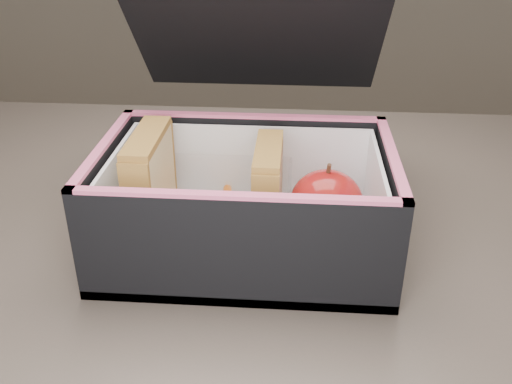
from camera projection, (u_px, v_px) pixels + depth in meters
The scene contains 8 objects.
kitchen_table at pixel (248, 288), 0.71m from camera, with size 1.20×0.80×0.75m.
lunch_bag at pixel (246, 193), 0.60m from camera, with size 0.30×0.33×0.26m.
plastic_tub at pixel (210, 208), 0.61m from camera, with size 0.17×0.12×0.07m, color white, non-canonical shape.
sandwich_left at pixel (151, 185), 0.60m from camera, with size 0.03×0.10×0.12m.
sandwich_right at pixel (268, 194), 0.59m from camera, with size 0.03×0.09×0.11m.
carrot_sticks at pixel (209, 225), 0.61m from camera, with size 0.06×0.14×0.03m.
paper_napkin at pixel (320, 234), 0.62m from camera, with size 0.07×0.07×0.01m, color white.
red_apple at pixel (326, 203), 0.60m from camera, with size 0.09×0.09×0.08m.
Camera 1 is at (0.05, -0.56, 1.10)m, focal length 40.00 mm.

